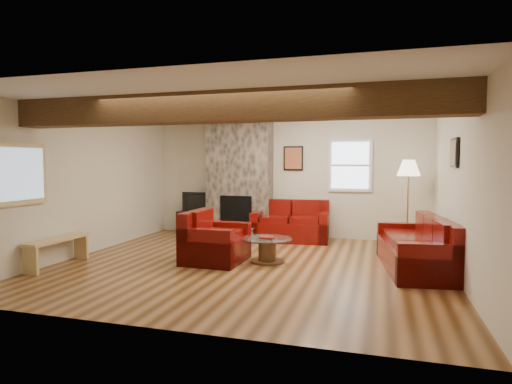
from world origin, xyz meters
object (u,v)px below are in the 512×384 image
Objects in this scene: sofa_three at (415,244)px; coffee_table at (267,250)px; tv_cabinet at (200,222)px; loveseat at (290,221)px; television at (200,202)px; armchair_red at (216,237)px; floor_lamp at (409,173)px.

sofa_three is 2.27m from coffee_table.
sofa_three is 2.04× the size of tv_cabinet.
tv_cabinet is (-4.45, 2.13, -0.14)m from sofa_three.
television reaches higher than loveseat.
coffee_table is 1.04× the size of television.
armchair_red is at bearing -114.75° from loveseat.
loveseat reaches higher than tv_cabinet.
loveseat is 0.93× the size of floor_lamp.
television is 4.51m from floor_lamp.
armchair_red is at bearing -167.28° from coffee_table.
loveseat is 2.33m from armchair_red.
tv_cabinet is 4.60m from floor_lamp.
loveseat is at bearing -7.90° from tv_cabinet.
sofa_three reaches higher than coffee_table.
tv_cabinet is at bearing -123.33° from sofa_three.
floor_lamp reaches higher than loveseat.
television reaches higher than coffee_table.
coffee_table is 0.48× the size of floor_lamp.
television is at bearing 0.00° from tv_cabinet.
armchair_red is 1.32× the size of television.
coffee_table is at bearing -93.18° from sofa_three.
loveseat is 1.93× the size of coffee_table.
coffee_table is 0.80× the size of tv_cabinet.
coffee_table is (0.82, 0.18, -0.21)m from armchair_red.
loveseat is 2.49m from floor_lamp.
floor_lamp reaches higher than tv_cabinet.
coffee_table is 3.16m from floor_lamp.
floor_lamp is at bearing -5.65° from tv_cabinet.
floor_lamp is (3.05, 2.06, 1.01)m from armchair_red.
armchair_red is 3.82m from floor_lamp.
armchair_red is 2.86m from tv_cabinet.
armchair_red is at bearing -61.03° from tv_cabinet.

